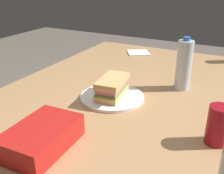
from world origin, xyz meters
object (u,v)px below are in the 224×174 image
sandwich (112,87)px  soda_can_red (218,125)px  dining_table (132,109)px  paper_plate (112,97)px  chip_bag (42,137)px  water_bottle_tall (184,65)px

sandwich → soda_can_red: size_ratio=1.56×
dining_table → sandwich: (0.11, -0.05, 0.14)m
paper_plate → chip_bag: 0.39m
soda_can_red → water_bottle_tall: (-0.36, -0.19, 0.05)m
sandwich → water_bottle_tall: size_ratio=0.83×
paper_plate → soda_can_red: bearing=72.9°
dining_table → water_bottle_tall: 0.29m
paper_plate → water_bottle_tall: 0.34m
soda_can_red → water_bottle_tall: bearing=-152.1°
sandwich → soda_can_red: (0.12, 0.41, 0.01)m
sandwich → water_bottle_tall: bearing=136.0°
sandwich → water_bottle_tall: (-0.23, 0.22, 0.06)m
sandwich → paper_plate: bearing=-146.5°
chip_bag → water_bottle_tall: (-0.61, 0.26, 0.07)m
chip_bag → water_bottle_tall: size_ratio=1.00×
paper_plate → soda_can_red: soda_can_red is taller
dining_table → chip_bag: 0.51m
dining_table → chip_bag: bearing=-9.2°
water_bottle_tall → chip_bag: bearing=-22.8°
paper_plate → soda_can_red: (0.13, 0.42, 0.06)m
chip_bag → sandwich: bearing=-7.0°
chip_bag → water_bottle_tall: water_bottle_tall is taller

